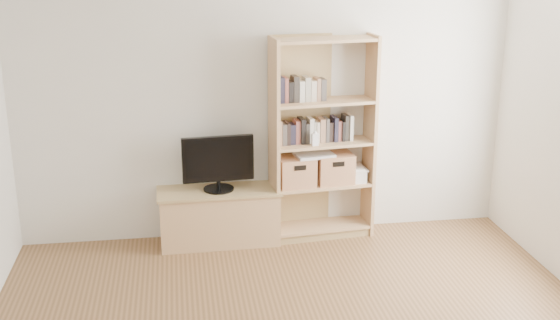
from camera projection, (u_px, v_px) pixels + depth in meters
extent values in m
cube|color=silver|center=(265.00, 98.00, 6.34)|extent=(4.50, 0.02, 2.60)
cube|color=tan|center=(220.00, 217.00, 6.40)|extent=(1.08, 0.42, 0.49)
cube|color=tan|center=(322.00, 139.00, 6.36)|extent=(0.97, 0.43, 1.87)
cube|color=black|center=(218.00, 163.00, 6.25)|extent=(0.64, 0.10, 0.50)
cube|color=#9A7054|center=(322.00, 130.00, 6.36)|extent=(0.76, 0.25, 0.20)
cube|color=#9A7054|center=(300.00, 90.00, 6.19)|extent=(0.38, 0.16, 0.19)
cube|color=white|center=(315.00, 140.00, 6.23)|extent=(0.06, 0.04, 0.11)
cube|color=#B57851|center=(296.00, 171.00, 6.38)|extent=(0.35, 0.30, 0.27)
cube|color=#B57851|center=(334.00, 168.00, 6.47)|extent=(0.35, 0.30, 0.27)
cube|color=white|center=(314.00, 155.00, 6.37)|extent=(0.38, 0.29, 0.03)
cube|color=beige|center=(355.00, 174.00, 6.54)|extent=(0.17, 0.24, 0.11)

